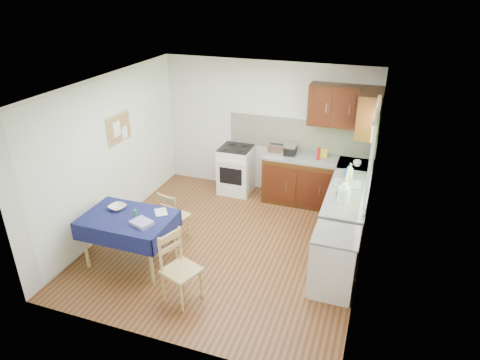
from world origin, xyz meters
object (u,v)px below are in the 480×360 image
(dining_table, at_px, (128,223))
(chair_far, at_px, (173,215))
(chair_near, at_px, (179,266))
(toaster, at_px, (277,150))
(sandwich_press, at_px, (288,149))
(kettle, at_px, (344,193))
(dish_rack, at_px, (348,183))

(dining_table, xyz_separation_m, chair_far, (0.32, 0.72, -0.21))
(chair_near, distance_m, toaster, 3.15)
(sandwich_press, xyz_separation_m, kettle, (1.18, -1.50, 0.04))
(kettle, bearing_deg, chair_near, -136.95)
(dish_rack, bearing_deg, sandwich_press, 160.12)
(dish_rack, bearing_deg, kettle, -71.56)
(chair_far, bearing_deg, toaster, -109.39)
(sandwich_press, xyz_separation_m, dish_rack, (1.18, -0.92, -0.06))
(toaster, xyz_separation_m, sandwich_press, (0.18, 0.11, -0.02))
(chair_near, bearing_deg, kettle, -26.52)
(dining_table, height_order, dish_rack, dish_rack)
(sandwich_press, height_order, dish_rack, dish_rack)
(chair_near, bearing_deg, chair_far, 51.05)
(chair_near, relative_size, dish_rack, 2.25)
(dining_table, relative_size, chair_near, 1.34)
(dining_table, distance_m, kettle, 3.10)
(chair_far, bearing_deg, chair_near, 132.59)
(toaster, bearing_deg, chair_far, -125.73)
(dining_table, bearing_deg, dish_rack, 31.29)
(chair_near, distance_m, sandwich_press, 3.28)
(chair_far, bearing_deg, dining_table, 78.04)
(chair_far, relative_size, dish_rack, 2.04)
(dining_table, relative_size, toaster, 4.36)
(kettle, bearing_deg, dining_table, -156.74)
(chair_near, relative_size, kettle, 3.21)
(toaster, bearing_deg, dish_rack, -35.26)
(toaster, bearing_deg, kettle, -50.01)
(sandwich_press, bearing_deg, chair_far, -138.71)
(toaster, xyz_separation_m, dish_rack, (1.36, -0.81, -0.08))
(dining_table, relative_size, dish_rack, 3.01)
(dining_table, distance_m, chair_far, 0.81)
(dining_table, bearing_deg, sandwich_press, 57.63)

